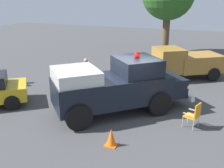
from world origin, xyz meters
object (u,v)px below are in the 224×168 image
at_px(vintage_fire_truck, 117,86).
at_px(lawn_chair_by_car, 194,114).
at_px(parked_pickup, 182,63).
at_px(spectator_seated, 58,80).
at_px(lawn_chair_near_truck, 56,82).
at_px(spectator_standing, 86,71).
at_px(traffic_cone, 111,137).

bearing_deg(vintage_fire_truck, lawn_chair_by_car, 173.68).
relative_size(parked_pickup, spectator_seated, 3.86).
height_order(parked_pickup, spectator_seated, parked_pickup).
bearing_deg(lawn_chair_near_truck, lawn_chair_by_car, 168.52).
bearing_deg(spectator_standing, vintage_fire_truck, 139.41).
bearing_deg(spectator_standing, spectator_seated, 47.62).
distance_m(vintage_fire_truck, spectator_seated, 3.85).
bearing_deg(vintage_fire_truck, spectator_standing, -40.59).
xyz_separation_m(vintage_fire_truck, parked_pickup, (-1.94, -6.00, -0.21)).
bearing_deg(parked_pickup, lawn_chair_by_car, 101.84).
height_order(vintage_fire_truck, traffic_cone, vintage_fire_truck).
xyz_separation_m(parked_pickup, lawn_chair_by_car, (-1.33, 6.36, -0.40)).
distance_m(vintage_fire_truck, lawn_chair_near_truck, 3.99).
distance_m(vintage_fire_truck, traffic_cone, 2.95).
bearing_deg(vintage_fire_truck, lawn_chair_near_truck, -15.79).
distance_m(vintage_fire_truck, spectator_standing, 3.43).
height_order(parked_pickup, lawn_chair_by_car, parked_pickup).
distance_m(lawn_chair_by_car, spectator_standing, 6.43).
distance_m(lawn_chair_by_car, traffic_cone, 3.41).
bearing_deg(lawn_chair_by_car, spectator_standing, -23.80).
xyz_separation_m(parked_pickup, spectator_standing, (4.54, 3.77, -0.02)).
height_order(parked_pickup, traffic_cone, parked_pickup).
height_order(vintage_fire_truck, spectator_seated, vintage_fire_truck).
bearing_deg(lawn_chair_near_truck, parked_pickup, -139.33).
relative_size(spectator_standing, traffic_cone, 2.64).
distance_m(lawn_chair_near_truck, lawn_chair_by_car, 7.21).
bearing_deg(spectator_standing, traffic_cone, 124.63).
bearing_deg(lawn_chair_near_truck, vintage_fire_truck, 164.21).
xyz_separation_m(lawn_chair_by_car, spectator_standing, (5.87, -2.59, 0.37)).
relative_size(lawn_chair_near_truck, lawn_chair_by_car, 1.00).
xyz_separation_m(spectator_seated, traffic_cone, (-4.47, 3.76, -0.39)).
bearing_deg(spectator_standing, lawn_chair_near_truck, 43.97).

